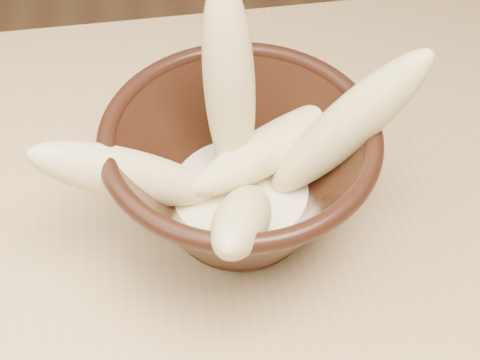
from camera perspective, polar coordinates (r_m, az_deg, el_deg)
The scene contains 8 objects.
table at distance 0.61m, azimuth -2.00°, elevation -15.01°, with size 1.20×0.80×0.75m.
bowl at distance 0.54m, azimuth 0.00°, elevation 0.70°, with size 0.22×0.22×0.12m.
milk_puddle at distance 0.56m, azimuth 0.00°, elevation -1.27°, with size 0.12×0.12×0.02m, color #FEF9CC.
banana_upright at distance 0.52m, azimuth -0.92°, elevation 8.11°, with size 0.04×0.04×0.18m, color #D7CA7F.
banana_left at distance 0.51m, azimuth -9.48°, elevation 0.43°, with size 0.04×0.04×0.16m, color #D7CA7F.
banana_right at distance 0.52m, azimuth 9.04°, elevation 4.52°, with size 0.04×0.04×0.17m, color #D7CA7F.
banana_across at distance 0.55m, azimuth 3.29°, elevation 3.06°, with size 0.04×0.04×0.17m, color #D7CA7F.
banana_front at distance 0.48m, azimuth 0.21°, elevation -3.40°, with size 0.04×0.04×0.14m, color #D7CA7F.
Camera 1 is at (-0.02, -0.26, 1.22)m, focal length 50.00 mm.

